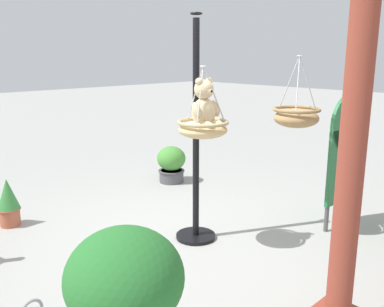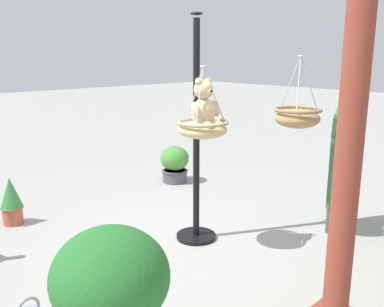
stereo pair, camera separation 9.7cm
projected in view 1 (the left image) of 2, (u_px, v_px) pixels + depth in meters
The scene contains 9 objects.
ground_plane at pixel (185, 242), 4.59m from camera, with size 40.00×40.00×0.00m, color #9E9E99.
display_pole_central at pixel (196, 174), 4.54m from camera, with size 0.44×0.44×2.41m.
hanging_basket_with_teddy at pixel (203, 128), 4.13m from camera, with size 0.51×0.51×0.70m.
teddy_bear at pixel (205, 107), 4.07m from camera, with size 0.34×0.30×0.49m.
hanging_basket_left_high at pixel (296, 116), 4.43m from camera, with size 0.50×0.50×0.75m.
greenhouse_pillar_right at pixel (353, 141), 2.86m from camera, with size 0.36×0.36×2.96m.
potted_plant_tall_leafy at pixel (8, 202), 4.98m from camera, with size 0.27×0.27×0.58m.
potted_plant_bushy_green at pixel (171, 164), 6.70m from camera, with size 0.46×0.46×0.58m.
display_sign_board at pixel (344, 150), 4.86m from camera, with size 0.65×0.07×1.56m.
Camera 1 is at (2.89, 3.10, 2.01)m, focal length 39.29 mm.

